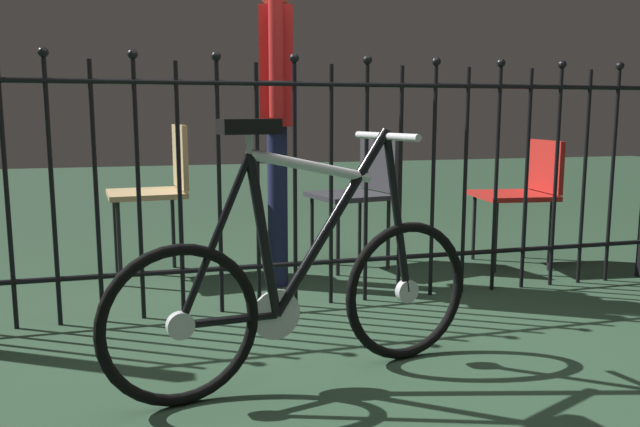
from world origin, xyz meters
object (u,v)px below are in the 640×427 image
(chair_charcoal, at_px, (361,185))
(chair_red, at_px, (525,188))
(chair_tan, at_px, (160,183))
(bicycle, at_px, (303,289))
(person_visitor, at_px, (277,92))

(chair_charcoal, relative_size, chair_red, 1.05)
(chair_tan, bearing_deg, chair_red, -8.53)
(chair_red, bearing_deg, bicycle, -142.39)
(chair_red, height_order, person_visitor, person_visitor)
(chair_charcoal, distance_m, person_visitor, 0.86)
(bicycle, relative_size, chair_charcoal, 1.70)
(bicycle, distance_m, person_visitor, 1.57)
(bicycle, relative_size, person_visitor, 0.80)
(chair_red, bearing_deg, chair_tan, 171.47)
(chair_tan, distance_m, chair_red, 2.24)
(bicycle, xyz_separation_m, chair_tan, (-0.43, 1.71, 0.22))
(person_visitor, bearing_deg, bicycle, -98.25)
(chair_red, bearing_deg, chair_charcoal, 165.30)
(chair_charcoal, distance_m, chair_red, 1.03)
(bicycle, height_order, person_visitor, person_visitor)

